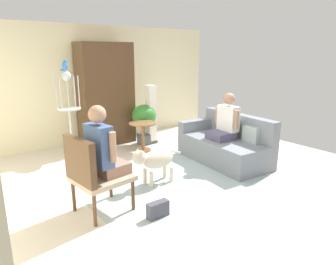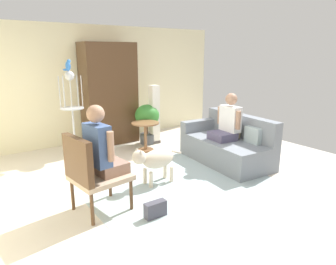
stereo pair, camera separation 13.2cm
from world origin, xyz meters
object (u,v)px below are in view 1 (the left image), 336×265
(couch, at_px, (225,145))
(handbag, at_px, (158,210))
(dog, at_px, (155,159))
(potted_plant, at_px, (144,119))
(person_on_armchair, at_px, (103,148))
(column_lamp, at_px, (151,115))
(round_end_table, at_px, (143,132))
(armchair, at_px, (92,171))
(bird_cage_stand, at_px, (69,112))
(person_on_couch, at_px, (226,121))
(parrot, at_px, (65,66))
(armoire_cabinet, at_px, (106,94))

(couch, bearing_deg, handbag, -157.07)
(dog, height_order, potted_plant, potted_plant)
(person_on_armchair, distance_m, column_lamp, 3.00)
(dog, bearing_deg, round_end_table, 64.11)
(dog, height_order, column_lamp, column_lamp)
(armchair, height_order, bird_cage_stand, bird_cage_stand)
(bird_cage_stand, bearing_deg, couch, -40.59)
(person_on_armchair, bearing_deg, armchair, -172.59)
(person_on_couch, bearing_deg, parrot, 138.62)
(armchair, relative_size, handbag, 3.62)
(parrot, height_order, column_lamp, parrot)
(dog, xyz_separation_m, column_lamp, (1.16, 1.84, 0.24))
(armchair, height_order, round_end_table, armchair)
(armchair, bearing_deg, person_on_armchair, 7.41)
(round_end_table, bearing_deg, couch, -56.90)
(bird_cage_stand, xyz_separation_m, handbag, (0.04, -2.78, -0.78))
(potted_plant, relative_size, armoire_cabinet, 0.40)
(handbag, bearing_deg, armoire_cabinet, 74.00)
(couch, xyz_separation_m, armchair, (-2.73, -0.38, 0.27))
(armchair, height_order, potted_plant, armchair)
(bird_cage_stand, distance_m, handbag, 2.88)
(dog, bearing_deg, handbag, -122.74)
(round_end_table, bearing_deg, dog, -115.89)
(armchair, distance_m, armoire_cabinet, 3.18)
(couch, relative_size, column_lamp, 1.39)
(column_lamp, bearing_deg, potted_plant, 161.51)
(bird_cage_stand, height_order, column_lamp, bird_cage_stand)
(round_end_table, bearing_deg, person_on_couch, -58.64)
(couch, distance_m, column_lamp, 1.84)
(person_on_couch, xyz_separation_m, parrot, (-2.15, 1.89, 0.96))
(person_on_couch, distance_m, column_lamp, 1.83)
(round_end_table, bearing_deg, armchair, -136.04)
(bird_cage_stand, xyz_separation_m, column_lamp, (1.73, -0.11, -0.25))
(person_on_armchair, height_order, dog, person_on_armchair)
(couch, distance_m, bird_cage_stand, 2.93)
(person_on_armchair, xyz_separation_m, potted_plant, (1.96, 2.17, -0.28))
(armoire_cabinet, bearing_deg, bird_cage_stand, -153.27)
(parrot, relative_size, column_lamp, 0.16)
(couch, relative_size, dog, 2.03)
(couch, relative_size, armoire_cabinet, 0.82)
(couch, relative_size, person_on_couch, 2.15)
(couch, height_order, column_lamp, column_lamp)
(parrot, relative_size, armoire_cabinet, 0.09)
(round_end_table, bearing_deg, handbag, -118.46)
(handbag, bearing_deg, dog, 57.26)
(bird_cage_stand, height_order, parrot, parrot)
(parrot, bearing_deg, armoire_cabinet, 26.48)
(dog, bearing_deg, potted_plant, 61.85)
(person_on_armchair, xyz_separation_m, handbag, (0.42, -0.55, -0.72))
(potted_plant, height_order, column_lamp, column_lamp)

